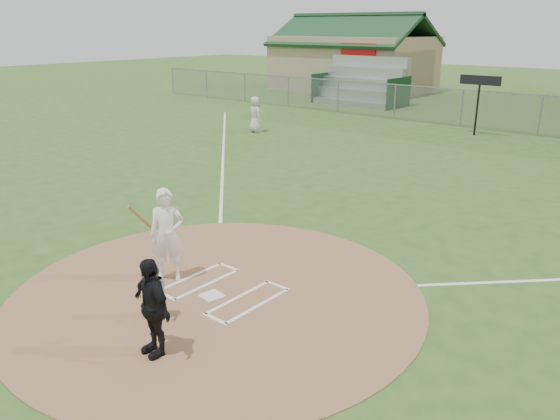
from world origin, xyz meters
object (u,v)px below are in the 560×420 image
Objects in this scene: catcher at (155,293)px; umpire at (152,307)px; ondeck_player at (255,114)px; batter_at_plate at (167,235)px; home_plate at (212,296)px.

umpire is at bearing -30.25° from catcher.
batter_at_plate is (10.24, -13.98, 0.13)m from ondeck_player.
ondeck_player is 17.32m from batter_at_plate.
ondeck_player is (-11.54, 13.97, 0.87)m from home_plate.
home_plate is at bearing 92.83° from catcher.
batter_at_plate is (-2.03, 1.97, 0.16)m from umpire.
ondeck_player reaches higher than umpire.
catcher is at bearing -47.45° from batter_at_plate.
home_plate is at bearing 150.32° from ondeck_player.
catcher is 1.79m from batter_at_plate.
umpire is 0.85× the size of batter_at_plate.
batter_at_plate is at bearing -179.76° from home_plate.
batter_at_plate is at bearing 146.99° from ondeck_player.
umpire is 2.84m from batter_at_plate.
ondeck_player is at bearing 126.22° from batter_at_plate.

